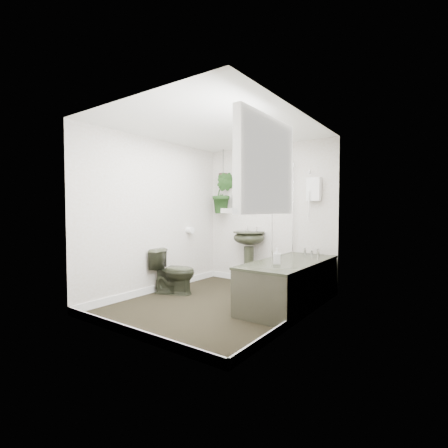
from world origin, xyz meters
The scene contains 22 objects.
floor centered at (0.00, 0.00, -0.01)m, with size 2.30×2.80×0.02m, color black.
ceiling centered at (0.00, 0.00, 2.31)m, with size 2.30×2.80×0.02m, color white.
wall_back centered at (0.00, 1.41, 1.15)m, with size 2.30×0.02×2.30m, color silver.
wall_front centered at (0.00, -1.41, 1.15)m, with size 2.30×0.02×2.30m, color silver.
wall_left centered at (-1.16, 0.00, 1.15)m, with size 0.02×2.80×2.30m, color silver.
wall_right centered at (1.16, 0.00, 1.15)m, with size 0.02×2.80×2.30m, color silver.
skirting centered at (0.00, 0.00, 0.05)m, with size 2.30×2.80×0.10m, color white.
bathtub centered at (0.80, 0.50, 0.29)m, with size 0.72×1.72×0.58m, color #282B1D, non-canonical shape.
bath_screen centered at (0.47, 0.99, 1.28)m, with size 0.04×0.72×1.40m, color silver, non-canonical shape.
shower_box centered at (0.80, 1.34, 1.55)m, with size 0.20×0.10×0.35m, color white.
oval_mirror centered at (-0.27, 1.37, 1.50)m, with size 0.46×0.03×0.62m, color beige.
wall_sconce centered at (-0.67, 1.36, 1.40)m, with size 0.04×0.04×0.22m, color black.
toilet_roll_holder centered at (-1.10, 0.70, 0.90)m, with size 0.11×0.11×0.11m, color white.
window_recess centered at (1.09, -0.70, 1.65)m, with size 0.08×1.00×0.90m, color white.
window_sill centered at (1.02, -0.70, 1.23)m, with size 0.18×1.00×0.04m, color white.
window_blinds centered at (1.04, -0.70, 1.65)m, with size 0.01×0.86×0.76m, color white.
toilet centered at (-0.85, 0.05, 0.33)m, with size 0.37×0.65×0.66m, color #282B1D.
pedestal_sink centered at (-0.27, 1.24, 0.44)m, with size 0.52×0.44×0.89m, color #282B1D, non-canonical shape.
sill_plant centered at (0.97, -0.71, 1.37)m, with size 0.21×0.18×0.23m, color black.
hanging_plant centered at (-0.80, 1.25, 1.53)m, with size 0.39×0.31×0.70m, color black.
soap_bottle centered at (0.77, 0.17, 0.68)m, with size 0.09×0.09×0.20m, color #2F2A2A.
hanging_pot centered at (-0.80, 1.25, 1.82)m, with size 0.16×0.16×0.12m, color #30211B.
Camera 1 is at (2.53, -3.39, 1.23)m, focal length 26.00 mm.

